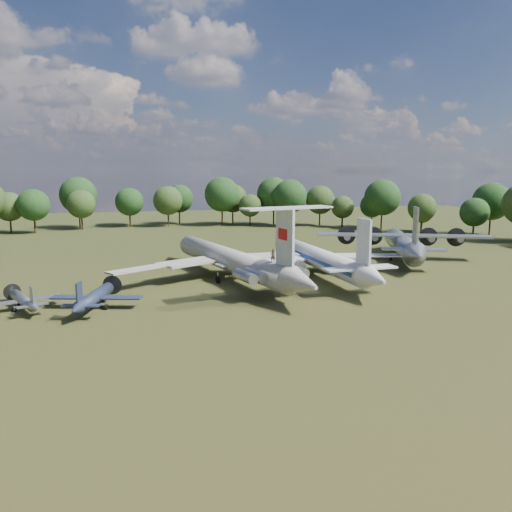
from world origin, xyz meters
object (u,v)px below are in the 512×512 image
object	(u,v)px
il62_airliner	(229,264)
small_prop_northwest	(24,303)
tu104_jet	(316,261)
an12_transport	(403,248)
person_on_il62	(273,256)
small_prop_west	(95,300)

from	to	relation	value
il62_airliner	small_prop_northwest	bearing A→B (deg)	-171.76
tu104_jet	small_prop_northwest	world-z (taller)	tu104_jet
il62_airliner	an12_transport	size ratio (longest dim) A/B	1.37
il62_airliner	person_on_il62	bearing A→B (deg)	-90.00
il62_airliner	an12_transport	world-z (taller)	il62_airliner
il62_airliner	person_on_il62	distance (m)	14.49
small_prop_west	small_prop_northwest	xyz separation A→B (m)	(-8.73, 1.83, -0.21)
tu104_jet	an12_transport	size ratio (longest dim) A/B	1.24
il62_airliner	small_prop_west	bearing A→B (deg)	-160.16
an12_transport	small_prop_west	distance (m)	61.14
small_prop_northwest	person_on_il62	world-z (taller)	person_on_il62
an12_transport	small_prop_northwest	bearing A→B (deg)	-140.53
il62_airliner	tu104_jet	distance (m)	15.00
small_prop_west	small_prop_northwest	world-z (taller)	small_prop_west
small_prop_northwest	person_on_il62	size ratio (longest dim) A/B	7.04
il62_airliner	person_on_il62	size ratio (longest dim) A/B	27.79
person_on_il62	il62_airliner	bearing A→B (deg)	-77.50
tu104_jet	person_on_il62	xyz separation A→B (m)	(-11.86, -13.44, 3.63)
an12_transport	person_on_il62	size ratio (longest dim) A/B	20.35
an12_transport	small_prop_northwest	world-z (taller)	an12_transport
an12_transport	il62_airliner	bearing A→B (deg)	-144.18
small_prop_northwest	tu104_jet	bearing A→B (deg)	-9.73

